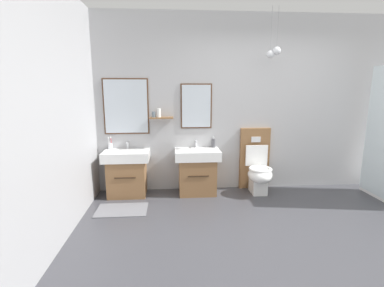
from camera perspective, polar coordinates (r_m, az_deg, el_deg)
The scene contains 11 objects.
ground_plane at distance 3.46m, azimuth 22.11°, elevation -18.87°, with size 6.62×4.96×0.10m, color #3D3D42.
wall_back at distance 4.70m, azimuth 13.31°, elevation 7.77°, with size 5.42×0.50×2.75m.
wall_left at distance 2.93m, azimuth -28.89°, elevation 4.73°, with size 0.12×3.76×2.75m, color #A8A8AA.
bath_mat at distance 4.05m, azimuth -13.96°, elevation -12.88°, with size 0.68×0.44×0.01m, color slate.
vanity_sink_left at distance 4.46m, azimuth -12.96°, elevation -5.56°, with size 0.69×0.47×0.70m.
tap_on_left_sink at distance 4.52m, azimuth -12.88°, elevation -0.14°, with size 0.03×0.13×0.11m.
vanity_sink_right at distance 4.43m, azimuth 1.04°, elevation -5.40°, with size 0.69×0.47×0.70m.
tap_on_right_sink at distance 4.49m, azimuth 0.86°, elevation 0.07°, with size 0.03×0.13×0.11m.
toilet at distance 4.60m, azimuth 13.02°, elevation -4.95°, with size 0.48×0.63×1.00m.
toothbrush_cup at distance 4.56m, azimuth -16.18°, elevation -0.42°, with size 0.07×0.07×0.20m.
soap_dispenser at distance 4.52m, azimuth 4.34°, elevation 0.15°, with size 0.06×0.06×0.17m.
Camera 1 is at (-1.44, -2.65, 1.64)m, focal length 26.42 mm.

